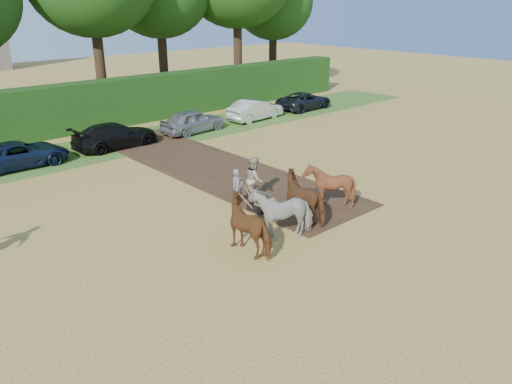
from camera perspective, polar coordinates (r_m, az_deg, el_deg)
ground at (r=18.96m, az=4.22°, el=-3.16°), size 120.00×120.00×0.00m
earth_strip at (r=24.79m, az=-5.04°, el=2.80°), size 4.50×17.00×0.05m
grass_verge at (r=29.80m, az=-15.59°, el=5.23°), size 50.00×5.00×0.03m
hedgerow at (r=33.47m, az=-19.42°, el=9.12°), size 46.00×1.60×3.00m
spectator_near at (r=20.34m, az=-0.15°, el=1.48°), size 1.14×1.16×1.88m
plough_team at (r=18.08m, az=4.24°, el=-1.28°), size 6.02×4.59×1.83m
parked_cars at (r=29.41m, az=-14.94°, el=6.45°), size 35.77×2.55×1.47m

